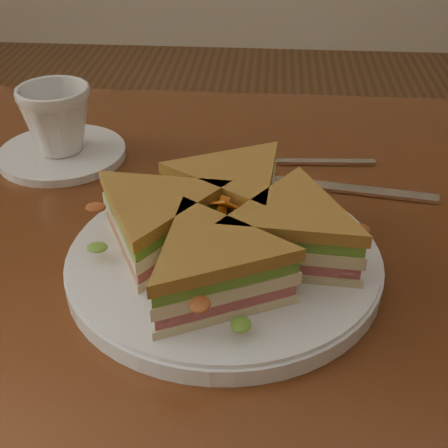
{
  "coord_description": "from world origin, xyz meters",
  "views": [
    {
      "loc": [
        0.02,
        -0.5,
        1.1
      ],
      "look_at": [
        -0.02,
        -0.04,
        0.8
      ],
      "focal_mm": 50.0,
      "sensor_mm": 36.0,
      "label": 1
    }
  ],
  "objects_px": {
    "saucer": "(62,154)",
    "coffee_cup": "(57,119)",
    "sandwich_wedges": "(224,229)",
    "knife": "(334,188)",
    "spoon": "(262,161)",
    "table": "(242,320)",
    "plate": "(224,262)"
  },
  "relations": [
    {
      "from": "spoon",
      "to": "saucer",
      "type": "xyz_separation_m",
      "value": [
        -0.25,
        -0.0,
        0.0
      ]
    },
    {
      "from": "sandwich_wedges",
      "to": "knife",
      "type": "height_order",
      "value": "sandwich_wedges"
    },
    {
      "from": "table",
      "to": "plate",
      "type": "distance_m",
      "value": 0.12
    },
    {
      "from": "sandwich_wedges",
      "to": "saucer",
      "type": "height_order",
      "value": "sandwich_wedges"
    },
    {
      "from": "sandwich_wedges",
      "to": "saucer",
      "type": "relative_size",
      "value": 1.79
    },
    {
      "from": "spoon",
      "to": "saucer",
      "type": "height_order",
      "value": "same"
    },
    {
      "from": "plate",
      "to": "sandwich_wedges",
      "type": "xyz_separation_m",
      "value": [
        0.0,
        0.0,
        0.04
      ]
    },
    {
      "from": "spoon",
      "to": "saucer",
      "type": "bearing_deg",
      "value": 176.71
    },
    {
      "from": "table",
      "to": "coffee_cup",
      "type": "relative_size",
      "value": 13.8
    },
    {
      "from": "spoon",
      "to": "coffee_cup",
      "type": "xyz_separation_m",
      "value": [
        -0.25,
        -0.0,
        0.05
      ]
    },
    {
      "from": "plate",
      "to": "coffee_cup",
      "type": "xyz_separation_m",
      "value": [
        -0.22,
        0.21,
        0.04
      ]
    },
    {
      "from": "table",
      "to": "coffee_cup",
      "type": "xyz_separation_m",
      "value": [
        -0.23,
        0.17,
        0.15
      ]
    },
    {
      "from": "table",
      "to": "plate",
      "type": "bearing_deg",
      "value": -112.08
    },
    {
      "from": "sandwich_wedges",
      "to": "saucer",
      "type": "xyz_separation_m",
      "value": [
        -0.22,
        0.21,
        -0.04
      ]
    },
    {
      "from": "table",
      "to": "sandwich_wedges",
      "type": "height_order",
      "value": "sandwich_wedges"
    },
    {
      "from": "plate",
      "to": "knife",
      "type": "bearing_deg",
      "value": 54.32
    },
    {
      "from": "knife",
      "to": "spoon",
      "type": "bearing_deg",
      "value": 154.28
    },
    {
      "from": "coffee_cup",
      "to": "plate",
      "type": "bearing_deg",
      "value": -28.95
    },
    {
      "from": "knife",
      "to": "coffee_cup",
      "type": "relative_size",
      "value": 2.47
    },
    {
      "from": "knife",
      "to": "coffee_cup",
      "type": "distance_m",
      "value": 0.34
    },
    {
      "from": "knife",
      "to": "saucer",
      "type": "bearing_deg",
      "value": 179.28
    },
    {
      "from": "spoon",
      "to": "knife",
      "type": "relative_size",
      "value": 0.86
    },
    {
      "from": "knife",
      "to": "saucer",
      "type": "height_order",
      "value": "saucer"
    },
    {
      "from": "saucer",
      "to": "plate",
      "type": "bearing_deg",
      "value": -44.24
    },
    {
      "from": "sandwich_wedges",
      "to": "saucer",
      "type": "bearing_deg",
      "value": 135.76
    },
    {
      "from": "spoon",
      "to": "table",
      "type": "bearing_deg",
      "value": -98.1
    },
    {
      "from": "table",
      "to": "coffee_cup",
      "type": "height_order",
      "value": "coffee_cup"
    },
    {
      "from": "sandwich_wedges",
      "to": "coffee_cup",
      "type": "bearing_deg",
      "value": 135.76
    },
    {
      "from": "spoon",
      "to": "coffee_cup",
      "type": "bearing_deg",
      "value": 176.71
    },
    {
      "from": "saucer",
      "to": "knife",
      "type": "bearing_deg",
      "value": -9.47
    },
    {
      "from": "spoon",
      "to": "knife",
      "type": "bearing_deg",
      "value": -38.14
    },
    {
      "from": "saucer",
      "to": "coffee_cup",
      "type": "xyz_separation_m",
      "value": [
        0.0,
        0.0,
        0.05
      ]
    }
  ]
}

